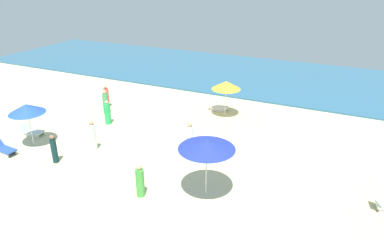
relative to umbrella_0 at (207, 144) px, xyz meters
The scene contains 14 objects.
ocean 18.93m from the umbrella_0, 91.39° to the left, with size 60.00×13.18×0.12m, color #2F6485.
umbrella_0 is the anchor object (origin of this frame).
umbrella_2 10.55m from the umbrella_0, behind, with size 1.93×1.93×2.44m.
lounge_chair_2_0 11.42m from the umbrella_0, behind, with size 1.44×0.68×0.67m.
lounge_chair_2_1 11.86m from the umbrella_0, behind, with size 1.33×0.85×0.70m.
umbrella_3 8.97m from the umbrella_0, 104.58° to the left, with size 1.89×1.89×2.41m.
lounge_chair_3_0 10.13m from the umbrella_0, 108.09° to the left, with size 1.41×0.81×0.66m.
beachgoer_0 4.37m from the umbrella_0, 125.07° to the left, with size 0.52×0.52×1.67m.
beachgoer_1 11.45m from the umbrella_0, 149.68° to the left, with size 0.52×0.52×1.64m.
beachgoer_2 3.33m from the umbrella_0, 153.48° to the right, with size 0.42×0.42×1.52m.
beachgoer_3 9.75m from the umbrella_0, 153.06° to the left, with size 0.52×0.52×1.56m.
beachgoer_4 7.40m from the umbrella_0, behind, with size 0.36×0.36×1.71m.
beachgoer_5 12.52m from the umbrella_0, 147.39° to the left, with size 0.38×0.38×1.54m.
beachgoer_6 8.22m from the umbrella_0, behind, with size 0.39×0.39×1.53m.
Camera 1 is at (5.18, -6.96, 9.02)m, focal length 32.27 mm.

